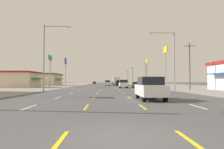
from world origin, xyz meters
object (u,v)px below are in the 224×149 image
(suv_inner_right_mid, at_px, (123,84))
(pole_sign_right_row_2, at_px, (147,65))
(box_truck_inner_right_farther, at_px, (116,81))
(suv_inner_right_midfar, at_px, (119,83))
(pole_sign_left_row_2, at_px, (66,64))
(hatchback_center_turn_farthest, at_px, (107,83))
(streetlight_left_row_0, at_px, (47,53))
(streetlight_right_row_0, at_px, (172,56))
(suv_inner_right_nearest, at_px, (150,88))
(suv_center_turn_far, at_px, (108,83))
(sedan_inner_right_distant_c, at_px, (113,83))
(pole_sign_right_row_1, at_px, (166,56))
(hatchback_far_right_distant_b, at_px, (120,83))
(sedan_far_right_near, at_px, (137,85))
(pole_sign_left_row_1, at_px, (50,63))
(sedan_far_left_distant_a, at_px, (94,83))

(suv_inner_right_mid, height_order, pole_sign_right_row_2, pole_sign_right_row_2)
(box_truck_inner_right_farther, bearing_deg, pole_sign_right_row_2, -25.27)
(suv_inner_right_midfar, height_order, pole_sign_left_row_2, pole_sign_left_row_2)
(hatchback_center_turn_farthest, xyz_separation_m, streetlight_left_row_0, (-9.70, -62.88, 5.20))
(streetlight_left_row_0, bearing_deg, pole_sign_left_row_2, 97.19)
(suv_inner_right_mid, relative_size, pole_sign_right_row_2, 0.48)
(streetlight_left_row_0, bearing_deg, streetlight_right_row_0, 0.00)
(suv_inner_right_nearest, distance_m, suv_inner_right_midfar, 50.65)
(suv_center_turn_far, relative_size, sedan_inner_right_distant_c, 1.09)
(suv_center_turn_far, distance_m, pole_sign_left_row_2, 17.11)
(suv_inner_right_midfar, height_order, streetlight_right_row_0, streetlight_right_row_0)
(suv_inner_right_midfar, height_order, suv_center_turn_far, same)
(hatchback_center_turn_farthest, bearing_deg, suv_inner_right_nearest, -87.52)
(suv_inner_right_nearest, relative_size, pole_sign_right_row_1, 0.49)
(pole_sign_right_row_2, bearing_deg, suv_inner_right_nearest, -101.03)
(streetlight_left_row_0, bearing_deg, hatchback_far_right_distant_b, 78.72)
(suv_center_turn_far, bearing_deg, pole_sign_left_row_2, -159.68)
(suv_inner_right_nearest, height_order, pole_sign_left_row_2, pole_sign_left_row_2)
(sedan_far_right_near, bearing_deg, suv_inner_right_nearest, -96.32)
(suv_inner_right_nearest, bearing_deg, pole_sign_right_row_1, 71.44)
(suv_inner_right_mid, xyz_separation_m, pole_sign_left_row_1, (-18.88, 3.92, 5.48))
(pole_sign_left_row_2, relative_size, streetlight_left_row_0, 0.94)
(suv_inner_right_midfar, bearing_deg, box_truck_inner_right_farther, 90.41)
(hatchback_far_right_distant_b, distance_m, sedan_inner_right_distant_c, 5.48)
(suv_inner_right_mid, distance_m, pole_sign_right_row_2, 32.14)
(hatchback_center_turn_farthest, xyz_separation_m, pole_sign_left_row_1, (-15.19, -40.71, 5.72))
(hatchback_center_turn_farthest, bearing_deg, streetlight_right_row_0, -81.17)
(sedan_inner_right_distant_c, bearing_deg, pole_sign_left_row_1, -105.58)
(pole_sign_right_row_2, bearing_deg, pole_sign_right_row_1, -92.53)
(sedan_far_left_distant_a, bearing_deg, pole_sign_right_row_1, -71.85)
(sedan_far_right_near, distance_m, streetlight_right_row_0, 18.94)
(suv_inner_right_mid, bearing_deg, pole_sign_right_row_2, 68.28)
(suv_center_turn_far, bearing_deg, hatchback_center_turn_farthest, 90.02)
(suv_center_turn_far, distance_m, sedan_inner_right_distant_c, 43.17)
(sedan_far_right_near, relative_size, sedan_far_left_distant_a, 1.00)
(streetlight_left_row_0, bearing_deg, box_truck_inner_right_farther, 75.91)
(sedan_inner_right_distant_c, distance_m, pole_sign_left_row_1, 69.70)
(suv_inner_right_nearest, height_order, sedan_inner_right_distant_c, suv_inner_right_nearest)
(suv_inner_right_mid, xyz_separation_m, suv_inner_right_midfar, (0.02, 18.36, 0.00))
(hatchback_center_turn_farthest, height_order, pole_sign_right_row_2, pole_sign_right_row_2)
(hatchback_center_turn_farthest, relative_size, sedan_inner_right_distant_c, 0.87)
(suv_inner_right_nearest, distance_m, pole_sign_right_row_1, 34.19)
(pole_sign_left_row_2, bearing_deg, suv_center_turn_far, 20.32)
(suv_inner_right_nearest, relative_size, pole_sign_right_row_2, 0.48)
(hatchback_center_turn_farthest, height_order, sedan_far_left_distant_a, hatchback_center_turn_farthest)
(sedan_far_left_distant_a, xyz_separation_m, streetlight_left_row_0, (-2.59, -82.06, 5.23))
(suv_inner_right_mid, height_order, streetlight_right_row_0, streetlight_right_row_0)
(suv_inner_right_mid, xyz_separation_m, sedan_inner_right_distant_c, (-0.22, 70.83, -0.27))
(pole_sign_left_row_1, bearing_deg, pole_sign_right_row_2, 39.63)
(suv_inner_right_mid, height_order, pole_sign_right_row_1, pole_sign_right_row_1)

